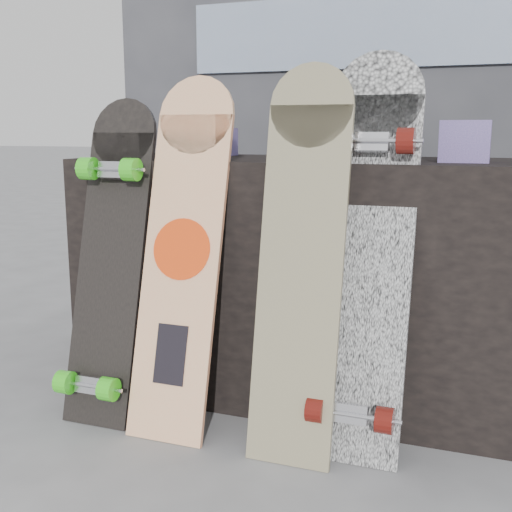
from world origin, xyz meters
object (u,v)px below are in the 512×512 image
at_px(longboard_celtic, 302,250).
at_px(skateboard_dark, 110,255).
at_px(longboard_geisha, 183,244).
at_px(vendor_table, 322,278).
at_px(longboard_cascadia, 366,247).

height_order(longboard_celtic, skateboard_dark, longboard_celtic).
xyz_separation_m(longboard_geisha, longboard_celtic, (0.38, -0.04, 0.01)).
xyz_separation_m(vendor_table, longboard_celtic, (0.05, -0.41, 0.17)).
height_order(vendor_table, longboard_celtic, longboard_celtic).
height_order(vendor_table, longboard_cascadia, longboard_cascadia).
relative_size(vendor_table, longboard_cascadia, 1.44).
relative_size(longboard_geisha, longboard_cascadia, 0.95).
bearing_deg(skateboard_dark, longboard_celtic, -2.60).
bearing_deg(longboard_celtic, skateboard_dark, 177.40).
xyz_separation_m(vendor_table, skateboard_dark, (-0.58, -0.38, 0.11)).
xyz_separation_m(longboard_celtic, longboard_cascadia, (0.16, 0.08, 0.01)).
bearing_deg(vendor_table, longboard_geisha, -132.03).
bearing_deg(longboard_cascadia, vendor_table, 121.87).
xyz_separation_m(vendor_table, longboard_cascadia, (0.21, -0.33, 0.18)).
relative_size(vendor_table, longboard_geisha, 1.51).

